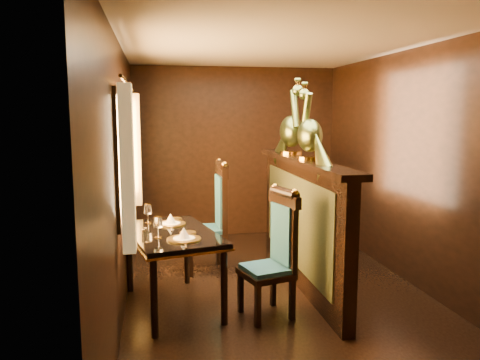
{
  "coord_description": "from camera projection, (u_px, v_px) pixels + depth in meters",
  "views": [
    {
      "loc": [
        -1.19,
        -4.36,
        1.83
      ],
      "look_at": [
        -0.31,
        0.44,
        1.13
      ],
      "focal_mm": 35.0,
      "sensor_mm": 36.0,
      "label": 1
    }
  ],
  "objects": [
    {
      "name": "peacock_right",
      "position": [
        292.0,
        117.0,
        5.21
      ],
      "size": [
        0.26,
        0.7,
        0.84
      ],
      "primitive_type": null,
      "color": "#1A4E34",
      "rests_on": "partition"
    },
    {
      "name": "ground",
      "position": [
        278.0,
        296.0,
        4.71
      ],
      "size": [
        5.0,
        5.0,
        0.0
      ],
      "primitive_type": "plane",
      "color": "black",
      "rests_on": "ground"
    },
    {
      "name": "dining_table",
      "position": [
        172.0,
        239.0,
        4.37
      ],
      "size": [
        1.01,
        1.38,
        0.93
      ],
      "rotation": [
        0.0,
        0.0,
        0.23
      ],
      "color": "black",
      "rests_on": "ground"
    },
    {
      "name": "chair_left",
      "position": [
        277.0,
        249.0,
        4.21
      ],
      "size": [
        0.52,
        0.54,
        1.18
      ],
      "rotation": [
        0.0,
        0.0,
        0.26
      ],
      "color": "black",
      "rests_on": "ground"
    },
    {
      "name": "chair_right",
      "position": [
        215.0,
        213.0,
        5.42
      ],
      "size": [
        0.48,
        0.52,
        1.3
      ],
      "rotation": [
        0.0,
        0.0,
        0.03
      ],
      "color": "black",
      "rests_on": "ground"
    },
    {
      "name": "partition",
      "position": [
        301.0,
        219.0,
        4.96
      ],
      "size": [
        0.26,
        2.7,
        1.36
      ],
      "color": "black",
      "rests_on": "ground"
    },
    {
      "name": "peacock_left",
      "position": [
        310.0,
        121.0,
        4.6
      ],
      "size": [
        0.25,
        0.66,
        0.78
      ],
      "primitive_type": null,
      "color": "#1A4E34",
      "rests_on": "partition"
    },
    {
      "name": "room_shell",
      "position": [
        271.0,
        139.0,
        4.49
      ],
      "size": [
        3.04,
        5.04,
        2.52
      ],
      "color": "black",
      "rests_on": "ground"
    }
  ]
}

